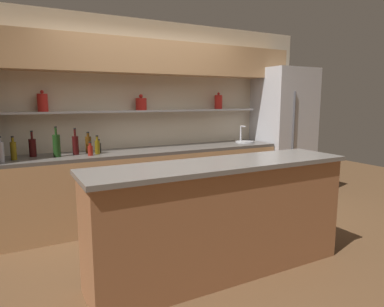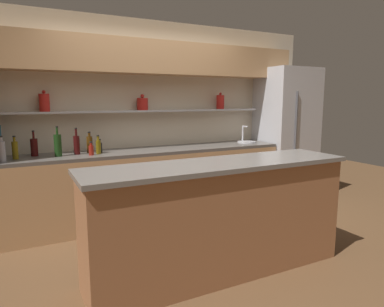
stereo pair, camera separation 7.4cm
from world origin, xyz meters
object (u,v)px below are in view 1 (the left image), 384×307
(refrigerator, at_px, (283,134))
(bottle_wine_2, at_px, (57,145))
(sink_fixture, at_px, (244,141))
(bottle_wine_5, at_px, (76,145))
(bottle_spirit_4, at_px, (0,152))
(bottle_oil_0, at_px, (97,147))
(bottle_oil_3, at_px, (13,150))
(bottle_spirit_1, at_px, (88,144))
(bottle_sauce_6, at_px, (99,147))
(bottle_sauce_7, at_px, (90,150))
(bottle_wine_8, at_px, (33,147))

(refrigerator, bearing_deg, bottle_wine_2, 179.90)
(sink_fixture, xyz_separation_m, bottle_wine_5, (-2.43, 0.01, 0.09))
(sink_fixture, relative_size, bottle_wine_5, 0.86)
(refrigerator, height_order, bottle_spirit_4, refrigerator)
(bottle_oil_0, height_order, bottle_oil_3, bottle_oil_3)
(bottle_oil_3, bearing_deg, bottle_spirit_1, 8.09)
(bottle_sauce_6, relative_size, bottle_sauce_7, 1.05)
(bottle_wine_2, bearing_deg, bottle_spirit_4, -166.99)
(refrigerator, xyz_separation_m, bottle_sauce_7, (-3.01, -0.08, -0.03))
(bottle_sauce_6, bearing_deg, bottle_wine_5, -179.34)
(sink_fixture, height_order, bottle_oil_3, bottle_oil_3)
(bottle_sauce_6, xyz_separation_m, bottle_wine_8, (-0.72, 0.09, 0.04))
(bottle_oil_0, bearing_deg, bottle_spirit_1, 119.47)
(bottle_spirit_1, relative_size, bottle_wine_5, 0.82)
(refrigerator, xyz_separation_m, bottle_sauce_6, (-2.88, 0.06, -0.03))
(bottle_oil_0, distance_m, bottle_wine_2, 0.45)
(sink_fixture, bearing_deg, bottle_sauce_6, 179.63)
(bottle_sauce_7, relative_size, bottle_wine_8, 0.55)
(refrigerator, xyz_separation_m, bottle_wine_2, (-3.36, 0.01, 0.04))
(refrigerator, relative_size, bottle_spirit_1, 7.94)
(refrigerator, relative_size, bottle_sauce_6, 12.02)
(bottle_spirit_4, bearing_deg, bottle_spirit_1, 15.31)
(bottle_wine_8, bearing_deg, bottle_wine_2, -31.47)
(bottle_oil_0, relative_size, bottle_spirit_1, 0.87)
(sink_fixture, distance_m, bottle_spirit_4, 3.20)
(refrigerator, distance_m, bottle_spirit_1, 2.99)
(bottle_oil_3, relative_size, bottle_wine_8, 0.87)
(bottle_oil_3, relative_size, bottle_sauce_7, 1.59)
(refrigerator, bearing_deg, bottle_sauce_7, -178.47)
(bottle_spirit_4, bearing_deg, bottle_wine_8, 41.16)
(bottle_oil_3, xyz_separation_m, bottle_sauce_6, (0.91, 0.05, -0.03))
(bottle_sauce_7, bearing_deg, bottle_spirit_1, 83.67)
(bottle_sauce_6, bearing_deg, bottle_sauce_7, -132.13)
(bottle_oil_3, bearing_deg, bottle_sauce_6, 2.88)
(sink_fixture, height_order, bottle_wine_5, bottle_wine_5)
(bottle_spirit_4, relative_size, bottle_wine_8, 0.93)
(bottle_wine_2, xyz_separation_m, bottle_sauce_7, (0.35, -0.09, -0.07))
(bottle_oil_0, bearing_deg, refrigerator, 0.05)
(bottle_oil_3, xyz_separation_m, bottle_spirit_4, (-0.12, -0.14, 0.01))
(sink_fixture, bearing_deg, bottle_wine_8, 177.95)
(bottle_wine_2, bearing_deg, bottle_oil_0, -1.06)
(bottle_spirit_1, xyz_separation_m, bottle_sauce_6, (0.11, -0.07, -0.04))
(sink_fixture, height_order, bottle_sauce_7, sink_fixture)
(bottle_oil_0, distance_m, bottle_sauce_7, 0.13)
(bottle_spirit_1, distance_m, bottle_spirit_4, 0.96)
(refrigerator, height_order, bottle_oil_3, refrigerator)
(bottle_oil_3, height_order, bottle_wine_5, bottle_wine_5)
(bottle_oil_0, bearing_deg, bottle_sauce_7, -141.85)
(bottle_wine_2, xyz_separation_m, bottle_spirit_4, (-0.55, -0.13, -0.02))
(bottle_spirit_4, relative_size, bottle_wine_5, 0.87)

